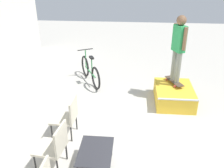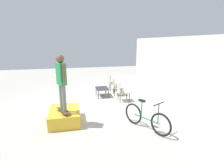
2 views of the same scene
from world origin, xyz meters
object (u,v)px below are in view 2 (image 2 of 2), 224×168
object	(u,v)px
coffee_table	(102,89)
patio_chair_center	(116,86)
patio_chair_left	(112,82)
patio_chair_right	(122,91)
person_skater	(61,78)
skateboard_on_ramp	(64,111)
bicycle	(146,118)
skate_ramp_box	(65,116)

from	to	relation	value
coffee_table	patio_chair_center	world-z (taller)	patio_chair_center
patio_chair_left	patio_chair_right	xyz separation A→B (m)	(1.97, -0.00, 0.00)
person_skater	coffee_table	world-z (taller)	person_skater
skateboard_on_ramp	coffee_table	size ratio (longest dim) A/B	0.88
patio_chair_left	bicycle	bearing A→B (deg)	-177.47
person_skater	patio_chair_right	world-z (taller)	person_skater
patio_chair_right	person_skater	bearing A→B (deg)	129.93
patio_chair_center	patio_chair_right	size ratio (longest dim) A/B	1.00
person_skater	bicycle	world-z (taller)	person_skater
bicycle	patio_chair_center	bearing A→B (deg)	151.85
skate_ramp_box	patio_chair_left	size ratio (longest dim) A/B	1.45
skate_ramp_box	patio_chair_right	distance (m)	3.10
skate_ramp_box	patio_chair_left	world-z (taller)	patio_chair_left
skate_ramp_box	coffee_table	bearing A→B (deg)	146.26
person_skater	patio_chair_right	distance (m)	3.43
bicycle	skate_ramp_box	bearing A→B (deg)	-141.54
coffee_table	bicycle	world-z (taller)	bicycle
person_skater	skate_ramp_box	bearing A→B (deg)	152.83
patio_chair_center	patio_chair_right	bearing A→B (deg)	-173.01
patio_chair_left	skateboard_on_ramp	bearing A→B (deg)	149.56
skateboard_on_ramp	person_skater	distance (m)	1.10
skate_ramp_box	person_skater	bearing A→B (deg)	-2.68
patio_chair_left	bicycle	world-z (taller)	bicycle
skate_ramp_box	coffee_table	xyz separation A→B (m)	(-2.70, 1.80, 0.15)
patio_chair_right	coffee_table	bearing A→B (deg)	40.51
skateboard_on_ramp	patio_chair_left	bearing A→B (deg)	124.07
skate_ramp_box	skateboard_on_ramp	distance (m)	0.39
patio_chair_left	bicycle	distance (m)	4.81
skate_ramp_box	patio_chair_right	xyz separation A→B (m)	(-1.72, 2.57, 0.29)
skate_ramp_box	patio_chair_center	world-z (taller)	patio_chair_center
patio_chair_right	bicycle	bearing A→B (deg)	-177.88
skate_ramp_box	bicycle	distance (m)	2.78
patio_chair_center	skateboard_on_ramp	bearing A→B (deg)	145.96
coffee_table	patio_chair_right	world-z (taller)	patio_chair_right
person_skater	bicycle	bearing A→B (deg)	46.72
patio_chair_center	bicycle	world-z (taller)	bicycle
skate_ramp_box	patio_chair_center	xyz separation A→B (m)	(-2.71, 2.57, 0.29)
patio_chair_right	patio_chair_left	bearing A→B (deg)	2.56
skate_ramp_box	patio_chair_right	world-z (taller)	patio_chair_right
patio_chair_left	skate_ramp_box	bearing A→B (deg)	147.94
skate_ramp_box	patio_chair_left	xyz separation A→B (m)	(-3.69, 2.57, 0.29)
skateboard_on_ramp	person_skater	xyz separation A→B (m)	(0.00, 0.00, 1.10)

